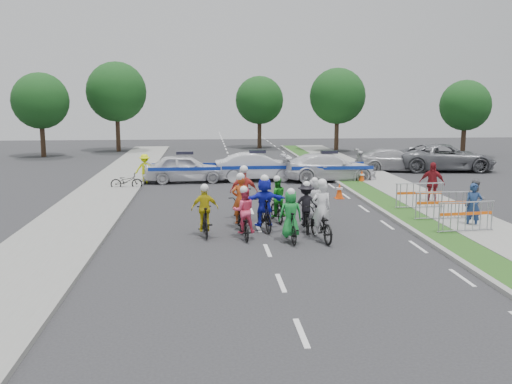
{
  "coord_description": "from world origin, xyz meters",
  "views": [
    {
      "loc": [
        -1.79,
        -16.27,
        4.51
      ],
      "look_at": [
        0.01,
        3.96,
        1.1
      ],
      "focal_mm": 40.0,
      "sensor_mm": 36.0,
      "label": 1
    }
  ],
  "objects": [
    {
      "name": "tree_1",
      "position": [
        9.0,
        30.0,
        4.54
      ],
      "size": [
        4.55,
        4.55,
        6.82
      ],
      "color": "#382619",
      "rests_on": "ground"
    },
    {
      "name": "barrier_0",
      "position": [
        6.7,
        1.35,
        0.56
      ],
      "size": [
        2.04,
        0.7,
        1.12
      ],
      "primitive_type": null,
      "rotation": [
        0.0,
        0.0,
        0.1
      ],
      "color": "#A5A8AD",
      "rests_on": "ground"
    },
    {
      "name": "rider_2",
      "position": [
        -0.6,
        1.59,
        0.64
      ],
      "size": [
        0.75,
        1.72,
        1.71
      ],
      "rotation": [
        0.0,
        0.0,
        3.22
      ],
      "color": "black",
      "rests_on": "ground"
    },
    {
      "name": "rider_1",
      "position": [
        0.82,
        0.94,
        0.68
      ],
      "size": [
        0.76,
        1.68,
        1.73
      ],
      "rotation": [
        0.0,
        0.0,
        3.22
      ],
      "color": "black",
      "rests_on": "ground"
    },
    {
      "name": "rider_3",
      "position": [
        -1.84,
        1.94,
        0.68
      ],
      "size": [
        0.9,
        1.69,
        1.74
      ],
      "rotation": [
        0.0,
        0.0,
        3.22
      ],
      "color": "black",
      "rests_on": "ground"
    },
    {
      "name": "barrier_1",
      "position": [
        6.7,
        3.31,
        0.56
      ],
      "size": [
        2.01,
        0.52,
        1.12
      ],
      "primitive_type": null,
      "rotation": [
        0.0,
        0.0,
        0.01
      ],
      "color": "#A5A8AD",
      "rests_on": "ground"
    },
    {
      "name": "police_car_2",
      "position": [
        4.85,
        13.83,
        0.74
      ],
      "size": [
        5.19,
        2.29,
        1.48
      ],
      "primitive_type": "imported",
      "rotation": [
        0.0,
        0.0,
        1.61
      ],
      "color": "silver",
      "rests_on": "ground"
    },
    {
      "name": "barrier_2",
      "position": [
        6.7,
        5.45,
        0.56
      ],
      "size": [
        2.01,
        0.56,
        1.12
      ],
      "primitive_type": null,
      "rotation": [
        0.0,
        0.0,
        0.03
      ],
      "color": "#A5A8AD",
      "rests_on": "ground"
    },
    {
      "name": "cone_1",
      "position": [
        6.4,
        12.83,
        0.34
      ],
      "size": [
        0.4,
        0.4,
        0.7
      ],
      "color": "#F24C0C",
      "rests_on": "ground"
    },
    {
      "name": "tree_4",
      "position": [
        3.0,
        34.0,
        4.19
      ],
      "size": [
        4.2,
        4.2,
        6.3
      ],
      "color": "#382619",
      "rests_on": "ground"
    },
    {
      "name": "civilian_sedan",
      "position": [
        9.68,
        17.45,
        0.68
      ],
      "size": [
        4.87,
        2.43,
        1.36
      ],
      "primitive_type": "imported",
      "rotation": [
        0.0,
        0.0,
        1.45
      ],
      "color": "#ACABB0",
      "rests_on": "ground"
    },
    {
      "name": "rider_8",
      "position": [
        0.76,
        3.99,
        0.64
      ],
      "size": [
        0.77,
        1.72,
        1.7
      ],
      "rotation": [
        0.0,
        0.0,
        3.26
      ],
      "color": "black",
      "rests_on": "ground"
    },
    {
      "name": "spectator_0",
      "position": [
        7.39,
        2.27,
        0.79
      ],
      "size": [
        0.67,
        0.55,
        1.57
      ],
      "primitive_type": "imported",
      "rotation": [
        0.0,
        0.0,
        -0.36
      ],
      "color": "navy",
      "rests_on": "ground"
    },
    {
      "name": "rider_7",
      "position": [
        2.06,
        3.6,
        0.66
      ],
      "size": [
        0.74,
        1.63,
        1.67
      ],
      "rotation": [
        0.0,
        0.0,
        3.24
      ],
      "color": "black",
      "rests_on": "ground"
    },
    {
      "name": "tree_2",
      "position": [
        18.0,
        26.0,
        3.83
      ],
      "size": [
        3.85,
        3.85,
        5.77
      ],
      "color": "#382619",
      "rests_on": "ground"
    },
    {
      "name": "tree_0",
      "position": [
        -14.0,
        28.0,
        4.19
      ],
      "size": [
        4.2,
        4.2,
        6.3
      ],
      "color": "#382619",
      "rests_on": "ground"
    },
    {
      "name": "rider_0",
      "position": [
        1.81,
        1.06,
        0.66
      ],
      "size": [
        0.93,
        2.03,
        1.99
      ],
      "rotation": [
        0.0,
        0.0,
        3.27
      ],
      "color": "black",
      "rests_on": "ground"
    },
    {
      "name": "rider_9",
      "position": [
        -0.4,
        4.43,
        0.78
      ],
      "size": [
        1.05,
        1.96,
        2.03
      ],
      "rotation": [
        0.0,
        0.0,
        3.07
      ],
      "color": "black",
      "rests_on": "ground"
    },
    {
      "name": "civilian_suv",
      "position": [
        12.86,
        17.34,
        0.82
      ],
      "size": [
        6.15,
        3.29,
        1.64
      ],
      "primitive_type": "imported",
      "rotation": [
        0.0,
        0.0,
        1.47
      ],
      "color": "slate",
      "rests_on": "ground"
    },
    {
      "name": "curb_right",
      "position": [
        5.1,
        5.0,
        0.06
      ],
      "size": [
        0.2,
        60.0,
        0.12
      ],
      "primitive_type": "cube",
      "color": "gray",
      "rests_on": "ground"
    },
    {
      "name": "parked_bike",
      "position": [
        -5.69,
        11.9,
        0.4
      ],
      "size": [
        1.55,
        0.58,
        0.81
      ],
      "primitive_type": "imported",
      "rotation": [
        0.0,
        0.0,
        1.6
      ],
      "color": "black",
      "rests_on": "ground"
    },
    {
      "name": "cone_0",
      "position": [
        4.16,
        8.42,
        0.34
      ],
      "size": [
        0.4,
        0.4,
        0.7
      ],
      "color": "#F24C0C",
      "rests_on": "ground"
    },
    {
      "name": "rider_4",
      "position": [
        1.56,
        2.41,
        0.67
      ],
      "size": [
        0.99,
        1.73,
        1.72
      ],
      "rotation": [
        0.0,
        0.0,
        3.07
      ],
      "color": "black",
      "rests_on": "ground"
    },
    {
      "name": "police_car_1",
      "position": [
        1.0,
        14.26,
        0.75
      ],
      "size": [
        4.61,
        1.78,
        1.5
      ],
      "primitive_type": "imported",
      "rotation": [
        0.0,
        0.0,
        1.61
      ],
      "color": "silver",
      "rests_on": "ground"
    },
    {
      "name": "tree_3",
      "position": [
        -9.0,
        32.0,
        4.89
      ],
      "size": [
        4.9,
        4.9,
        7.35
      ],
      "color": "#382619",
      "rests_on": "ground"
    },
    {
      "name": "rider_5",
      "position": [
        0.17,
        2.58,
        0.81
      ],
      "size": [
        1.59,
        1.89,
        1.93
      ],
      "rotation": [
        0.0,
        0.0,
        3.29
      ],
      "color": "black",
      "rests_on": "ground"
    },
    {
      "name": "rider_6",
      "position": [
        -0.62,
        2.99,
        0.64
      ],
      "size": [
        0.87,
        1.98,
        1.95
      ],
      "rotation": [
        0.0,
        0.0,
        3.25
      ],
      "color": "black",
      "rests_on": "ground"
    },
    {
      "name": "police_car_0",
      "position": [
        -2.88,
        14.04,
        0.74
      ],
      "size": [
        4.45,
        1.96,
        1.49
      ],
      "primitive_type": "imported",
      "rotation": [
        0.0,
        0.0,
        1.62
      ],
      "color": "silver",
      "rests_on": "ground"
    },
    {
      "name": "grass_strip",
      "position": [
        5.8,
        5.0,
        0.06
      ],
      "size": [
        1.2,
        60.0,
        0.11
      ],
      "primitive_type": "cube",
      "color": "#2B4F19",
      "rests_on": "ground"
    },
    {
      "name": "sidewalk_left",
      "position": [
        -6.5,
        5.0,
        0.07
      ],
      "size": [
        3.0,
        60.0,
        0.13
      ],
      "primitive_type": "cube",
      "color": "gray",
      "rests_on": "ground"
    },
    {
      "name": "sidewalk_right",
      "position": [
        7.6,
        5.0,
        0.07
      ],
      "size": [
        2.4,
        60.0,
        0.13
      ],
      "primitive_type": "cube",
      "color": "gray",
      "rests_on": "ground"
    },
    {
      "name": "marshal_hiviz",
      "position": [
        -4.97,
        13.78,
        0.77
      ],
      "size": [
        1.03,
        0.64,
        1.54
      ],
      "primitive_type": "imported",
      "rotation": [
        0.0,
        0.0,
        3.21
      ],
      "color": "#DCF10C",
      "rests_on": "ground"
    },
    {
      "name": "ground",
      "position": [
        0.0,
        0.0,
        0.0
      ],
      "size": [
        90.0,
        90.0,
        0.0
      ],
      "primitive_type": "plane",
      "color": "#28282B",
      "rests_on": "ground"
    },
    {
      "name": "spectator_1",
      "position": [
        8.0,
        3.36,
        0.77
      ],
      "size": [
        0.86,
        0.74,
        1.54
      ],
      "primitive_type": "imported",
      "rotation": [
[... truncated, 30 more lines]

